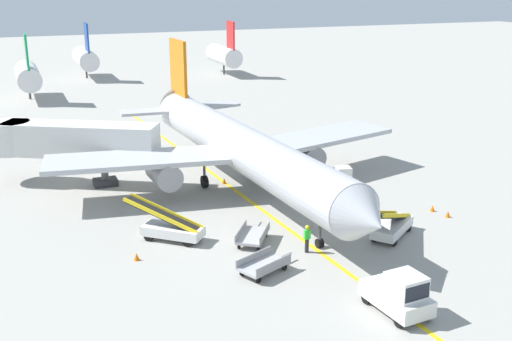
{
  "coord_description": "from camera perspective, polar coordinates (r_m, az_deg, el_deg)",
  "views": [
    {
      "loc": [
        -16.11,
        -32.04,
        15.67
      ],
      "look_at": [
        -0.24,
        7.62,
        2.5
      ],
      "focal_mm": 44.57,
      "sensor_mm": 36.0,
      "label": 1
    }
  ],
  "objects": [
    {
      "name": "jet_bridge",
      "position": [
        51.11,
        -16.91,
        2.66
      ],
      "size": [
        12.42,
        8.51,
        4.85
      ],
      "color": "silver",
      "rests_on": "ground"
    },
    {
      "name": "distant_aircraft_far_right",
      "position": [
        105.42,
        -2.9,
        10.33
      ],
      "size": [
        3.0,
        10.1,
        8.8
      ],
      "color": "silver",
      "rests_on": "ground"
    },
    {
      "name": "baggage_tug_near_wing",
      "position": [
        47.45,
        7.91,
        -1.14
      ],
      "size": [
        1.8,
        2.63,
        2.1
      ],
      "color": "silver",
      "rests_on": "ground"
    },
    {
      "name": "pushback_tug",
      "position": [
        31.83,
        12.74,
        -10.78
      ],
      "size": [
        2.22,
        3.76,
        2.2
      ],
      "color": "silver",
      "rests_on": "ground"
    },
    {
      "name": "baggage_cart_empty_trailing",
      "position": [
        35.18,
        0.7,
        -8.47
      ],
      "size": [
        3.75,
        2.59,
        0.94
      ],
      "color": "#A5A5A8",
      "rests_on": "ground"
    },
    {
      "name": "distant_aircraft_mid_right",
      "position": [
        104.96,
        -15.06,
        9.75
      ],
      "size": [
        3.0,
        10.1,
        8.8
      ],
      "color": "silver",
      "rests_on": "ground"
    },
    {
      "name": "belt_loader_forward_hold",
      "position": [
        40.54,
        12.07,
        -4.82
      ],
      "size": [
        4.76,
        3.99,
        2.59
      ],
      "color": "silver",
      "rests_on": "ground"
    },
    {
      "name": "belt_loader_aft_hold",
      "position": [
        39.58,
        -7.65,
        -5.13
      ],
      "size": [
        4.6,
        4.21,
        2.59
      ],
      "color": "silver",
      "rests_on": "ground"
    },
    {
      "name": "taxi_line_yellow",
      "position": [
        43.23,
        1.29,
        -4.11
      ],
      "size": [
        5.29,
        79.86,
        0.01
      ],
      "primitive_type": "cube",
      "rotation": [
        0.0,
        0.0,
        0.06
      ],
      "color": "yellow",
      "rests_on": "ground"
    },
    {
      "name": "baggage_cart_loaded",
      "position": [
        38.93,
        -0.29,
        -5.85
      ],
      "size": [
        2.87,
        3.55,
        0.94
      ],
      "color": "#A5A5A8",
      "rests_on": "ground"
    },
    {
      "name": "distant_aircraft_mid_left",
      "position": [
        88.8,
        -19.79,
        8.08
      ],
      "size": [
        3.0,
        10.1,
        8.8
      ],
      "color": "silver",
      "rests_on": "ground"
    },
    {
      "name": "ground_crew_marshaller",
      "position": [
        37.58,
        4.6,
        -6.05
      ],
      "size": [
        0.36,
        0.24,
        1.7
      ],
      "color": "#26262D",
      "rests_on": "ground"
    },
    {
      "name": "safety_cone_nose_right",
      "position": [
        49.88,
        -2.89,
        -0.93
      ],
      "size": [
        0.36,
        0.36,
        0.44
      ],
      "primitive_type": "cone",
      "color": "orange",
      "rests_on": "ground"
    },
    {
      "name": "airliner",
      "position": [
        47.62,
        -1.62,
        2.22
      ],
      "size": [
        28.56,
        35.33,
        10.1
      ],
      "color": "#B2B5BA",
      "rests_on": "ground"
    },
    {
      "name": "safety_cone_nose_left",
      "position": [
        45.7,
        15.55,
        -3.28
      ],
      "size": [
        0.36,
        0.36,
        0.44
      ],
      "primitive_type": "cone",
      "color": "orange",
      "rests_on": "ground"
    },
    {
      "name": "safety_cone_wingtip_right",
      "position": [
        44.89,
        16.83,
        -3.77
      ],
      "size": [
        0.36,
        0.36,
        0.44
      ],
      "primitive_type": "cone",
      "color": "orange",
      "rests_on": "ground"
    },
    {
      "name": "safety_cone_wingtip_left",
      "position": [
        37.37,
        -10.67,
        -7.6
      ],
      "size": [
        0.36,
        0.36,
        0.44
      ],
      "primitive_type": "cone",
      "color": "orange",
      "rests_on": "ground"
    },
    {
      "name": "ground_plane",
      "position": [
        39.13,
        4.5,
        -6.53
      ],
      "size": [
        300.0,
        300.0,
        0.0
      ],
      "primitive_type": "plane",
      "color": "#9E9B93"
    }
  ]
}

